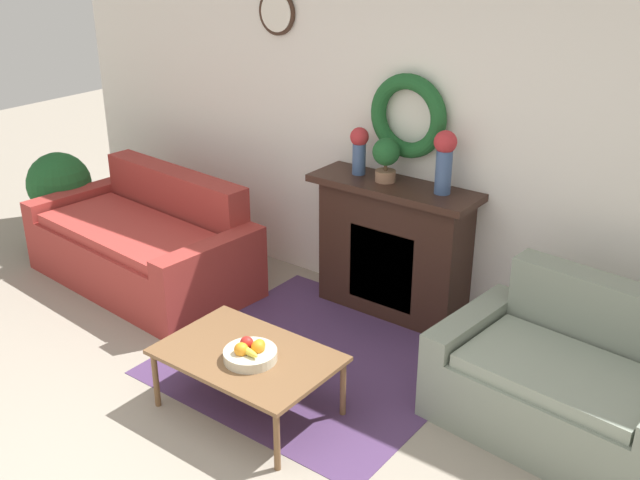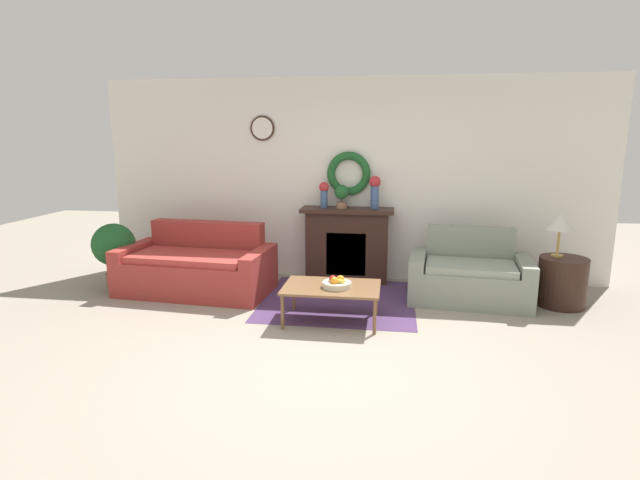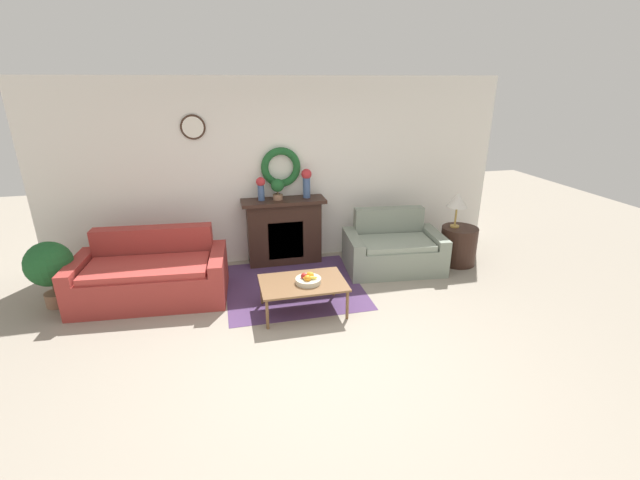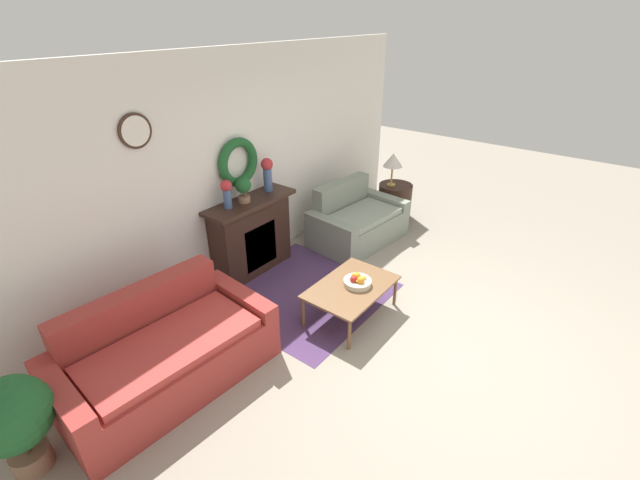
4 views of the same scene
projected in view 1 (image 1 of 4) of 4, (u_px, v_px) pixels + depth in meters
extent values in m
cube|color=#4C335B|center=(320.00, 359.00, 4.95)|extent=(1.80, 1.78, 0.01)
cube|color=white|center=(416.00, 128.00, 5.16)|extent=(6.80, 0.06, 2.70)
cylinder|color=#382319|center=(277.00, 12.00, 5.52)|extent=(0.33, 0.02, 0.33)
cylinder|color=white|center=(276.00, 12.00, 5.51)|extent=(0.28, 0.01, 0.28)
torus|color=#1E5628|center=(408.00, 116.00, 5.07)|extent=(0.58, 0.11, 0.58)
cube|color=#331E16|center=(393.00, 252.00, 5.38)|extent=(1.09, 0.34, 0.95)
cube|color=black|center=(381.00, 268.00, 5.29)|extent=(0.52, 0.02, 0.57)
cube|color=orange|center=(380.00, 277.00, 5.31)|extent=(0.42, 0.01, 0.31)
cube|color=#331E16|center=(394.00, 187.00, 5.15)|extent=(1.23, 0.41, 0.05)
cube|color=#9E332D|center=(131.00, 261.00, 5.84)|extent=(1.56, 0.86, 0.44)
cube|color=#9E332D|center=(178.00, 219.00, 6.09)|extent=(1.52, 0.33, 0.84)
cube|color=#9E332D|center=(82.00, 222.00, 6.39)|extent=(0.24, 0.96, 0.58)
cube|color=#9E332D|center=(212.00, 280.00, 5.37)|extent=(0.24, 0.96, 0.58)
cube|color=#AD3832|center=(128.00, 230.00, 5.74)|extent=(1.50, 0.80, 0.08)
cube|color=gray|center=(555.00, 409.00, 4.12)|extent=(1.11, 0.77, 0.40)
cube|color=gray|center=(594.00, 344.00, 4.32)|extent=(1.06, 0.29, 0.84)
cube|color=gray|center=(470.00, 351.00, 4.53)|extent=(0.25, 0.87, 0.54)
cube|color=gray|center=(560.00, 372.00, 4.02)|extent=(1.06, 0.71, 0.08)
cube|color=brown|center=(247.00, 355.00, 4.29)|extent=(1.01, 0.68, 0.03)
cylinder|color=brown|center=(156.00, 379.00, 4.41)|extent=(0.04, 0.04, 0.37)
cylinder|color=brown|center=(277.00, 441.00, 3.90)|extent=(0.04, 0.04, 0.37)
cylinder|color=brown|center=(226.00, 338.00, 4.85)|extent=(0.04, 0.04, 0.37)
cylinder|color=brown|center=(343.00, 388.00, 4.33)|extent=(0.04, 0.04, 0.37)
cylinder|color=beige|center=(250.00, 355.00, 4.22)|extent=(0.31, 0.31, 0.06)
sphere|color=#B2231E|center=(247.00, 343.00, 4.24)|extent=(0.08, 0.08, 0.08)
sphere|color=orange|center=(260.00, 345.00, 4.23)|extent=(0.07, 0.07, 0.07)
sphere|color=orange|center=(242.00, 350.00, 4.17)|extent=(0.08, 0.08, 0.08)
sphere|color=orange|center=(258.00, 347.00, 4.20)|extent=(0.08, 0.08, 0.08)
ellipsoid|color=yellow|center=(247.00, 351.00, 4.16)|extent=(0.17, 0.06, 0.04)
cylinder|color=#3D5684|center=(359.00, 159.00, 5.30)|extent=(0.10, 0.10, 0.22)
sphere|color=#B72D33|center=(359.00, 137.00, 5.23)|extent=(0.13, 0.13, 0.13)
cylinder|color=#3D5684|center=(443.00, 172.00, 4.91)|extent=(0.11, 0.11, 0.30)
sphere|color=#B72D33|center=(446.00, 142.00, 4.83)|extent=(0.15, 0.15, 0.15)
cylinder|color=#8E664C|center=(385.00, 176.00, 5.18)|extent=(0.14, 0.14, 0.08)
cylinder|color=#4C3823|center=(386.00, 167.00, 5.16)|extent=(0.02, 0.02, 0.05)
sphere|color=#1E5628|center=(386.00, 152.00, 5.11)|extent=(0.19, 0.19, 0.19)
cylinder|color=#8E664C|center=(67.00, 234.00, 6.67)|extent=(0.27, 0.27, 0.17)
cylinder|color=#4C3823|center=(64.00, 217.00, 6.60)|extent=(0.04, 0.04, 0.15)
sphere|color=#1E5628|center=(59.00, 184.00, 6.48)|extent=(0.55, 0.55, 0.55)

